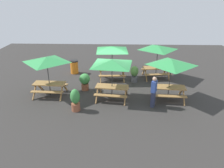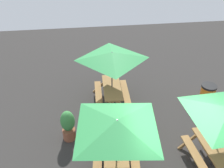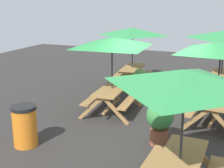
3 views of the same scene
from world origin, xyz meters
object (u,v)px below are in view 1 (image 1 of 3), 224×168
object	(u,v)px
picnic_table_2	(112,65)
potted_plant_1	(75,100)
person_standing	(154,91)
trash_bin_orange	(74,67)
picnic_table_4	(158,50)
potted_plant_2	(85,81)
picnic_table_0	(47,63)
potted_plant_0	(134,73)
picnic_table_1	(112,51)
picnic_table_3	(171,66)

from	to	relation	value
picnic_table_2	potted_plant_1	xyz separation A→B (m)	(-1.79, -1.38, -1.38)
potted_plant_1	person_standing	size ratio (longest dim) A/B	0.71
trash_bin_orange	picnic_table_2	bearing A→B (deg)	-54.35
picnic_table_4	potted_plant_2	size ratio (longest dim) A/B	2.22
picnic_table_0	picnic_table_2	size ratio (longest dim) A/B	0.83
picnic_table_2	potted_plant_2	xyz separation A→B (m)	(-1.69, 1.14, -1.38)
potted_plant_0	potted_plant_1	bearing A→B (deg)	-128.96
picnic_table_2	potted_plant_0	size ratio (longest dim) A/B	2.57
picnic_table_1	picnic_table_3	distance (m)	4.36
picnic_table_1	picnic_table_3	xyz separation A→B (m)	(3.23, -2.93, 0.00)
picnic_table_4	picnic_table_3	bearing A→B (deg)	-93.17
picnic_table_2	potted_plant_2	distance (m)	2.46
picnic_table_2	potted_plant_1	world-z (taller)	picnic_table_2
picnic_table_1	picnic_table_2	xyz separation A→B (m)	(0.10, -2.98, 0.00)
picnic_table_2	potted_plant_2	size ratio (longest dim) A/B	2.67
picnic_table_4	potted_plant_2	distance (m)	5.32
picnic_table_2	potted_plant_2	bearing A→B (deg)	152.92
picnic_table_4	trash_bin_orange	bearing A→B (deg)	166.63
picnic_table_0	potted_plant_0	bearing A→B (deg)	26.09
picnic_table_0	picnic_table_3	world-z (taller)	same
potted_plant_1	picnic_table_0	bearing A→B (deg)	136.59
picnic_table_0	picnic_table_2	world-z (taller)	same
potted_plant_1	potted_plant_2	size ratio (longest dim) A/B	1.12
picnic_table_3	trash_bin_orange	bearing A→B (deg)	150.15
picnic_table_1	picnic_table_4	world-z (taller)	same
picnic_table_3	picnic_table_1	bearing A→B (deg)	141.48
potted_plant_2	potted_plant_0	bearing A→B (deg)	24.78
potted_plant_2	picnic_table_4	bearing A→B (deg)	25.50
potted_plant_2	person_standing	xyz separation A→B (m)	(3.86, -1.97, 0.28)
picnic_table_0	picnic_table_3	distance (m)	6.75
picnic_table_4	picnic_table_2	bearing A→B (deg)	-137.82
picnic_table_1	picnic_table_0	bearing A→B (deg)	-146.29
picnic_table_1	picnic_table_2	distance (m)	2.99
picnic_table_3	potted_plant_1	world-z (taller)	picnic_table_3
potted_plant_1	person_standing	world-z (taller)	person_standing
picnic_table_2	picnic_table_3	world-z (taller)	same
picnic_table_3	trash_bin_orange	world-z (taller)	picnic_table_3
picnic_table_2	potted_plant_0	xyz separation A→B (m)	(1.40, 2.57, -1.40)
potted_plant_0	potted_plant_2	size ratio (longest dim) A/B	1.04
trash_bin_orange	potted_plant_1	distance (m)	5.55
potted_plant_0	picnic_table_1	bearing A→B (deg)	164.35
picnic_table_4	trash_bin_orange	xyz separation A→B (m)	(-5.85, 0.70, -1.49)
picnic_table_2	picnic_table_4	size ratio (longest dim) A/B	1.20
picnic_table_4	potted_plant_1	size ratio (longest dim) A/B	1.98
potted_plant_0	person_standing	xyz separation A→B (m)	(0.77, -3.40, 0.30)
picnic_table_4	potted_plant_0	world-z (taller)	picnic_table_4
picnic_table_3	picnic_table_4	world-z (taller)	same
trash_bin_orange	potted_plant_1	world-z (taller)	potted_plant_1
picnic_table_3	trash_bin_orange	distance (m)	7.40
picnic_table_4	potted_plant_2	bearing A→B (deg)	-161.02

